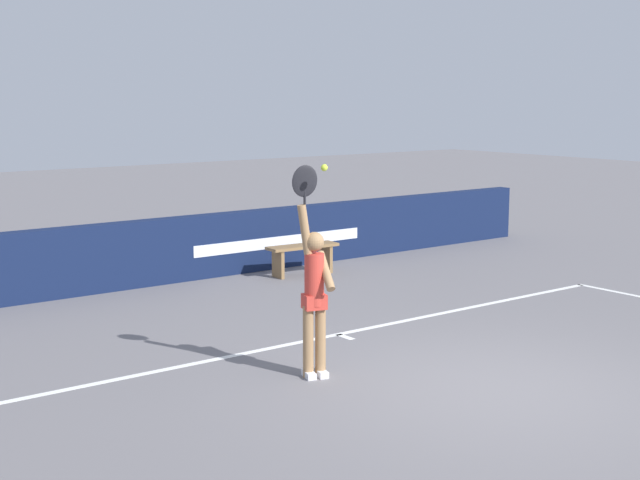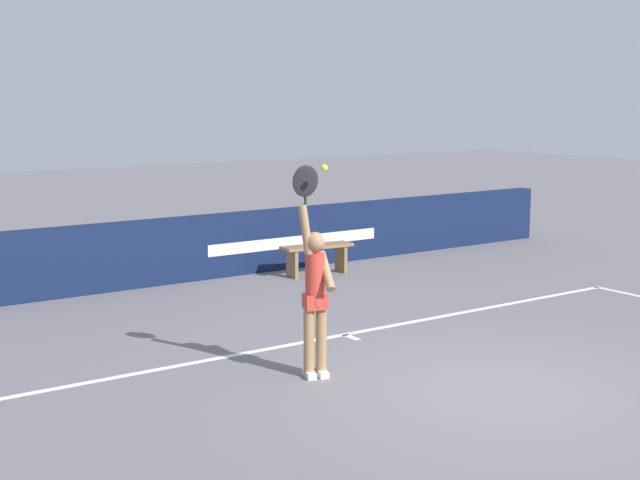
% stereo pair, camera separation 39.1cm
% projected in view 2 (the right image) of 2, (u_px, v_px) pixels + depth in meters
% --- Properties ---
extents(ground_plane, '(60.00, 60.00, 0.00)m').
position_uv_depth(ground_plane, '(497.00, 391.00, 9.30)').
color(ground_plane, slate).
extents(court_lines, '(10.14, 5.72, 0.00)m').
position_uv_depth(court_lines, '(504.00, 393.00, 9.22)').
color(court_lines, white).
rests_on(court_lines, ground).
extents(back_wall, '(15.88, 0.28, 1.06)m').
position_uv_depth(back_wall, '(194.00, 248.00, 14.81)').
color(back_wall, '#101D40').
rests_on(back_wall, ground).
extents(tennis_player, '(0.45, 0.43, 2.33)m').
position_uv_depth(tennis_player, '(315.00, 291.00, 9.63)').
color(tennis_player, '#9F7850').
rests_on(tennis_player, ground).
extents(tennis_ball, '(0.07, 0.07, 0.07)m').
position_uv_depth(tennis_ball, '(324.00, 168.00, 9.20)').
color(tennis_ball, '#C9E536').
extents(courtside_bench_near, '(1.30, 0.45, 0.52)m').
position_uv_depth(courtside_bench_near, '(317.00, 253.00, 15.25)').
color(courtside_bench_near, olive).
rests_on(courtside_bench_near, ground).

